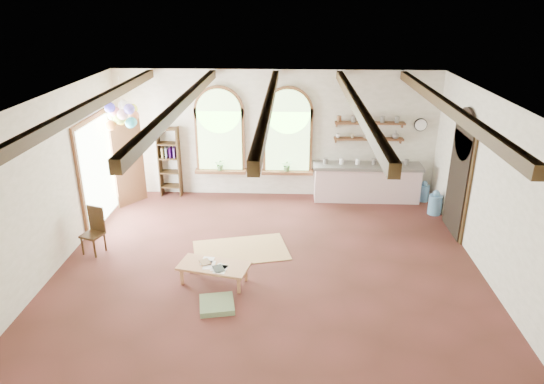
# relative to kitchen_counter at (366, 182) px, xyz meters

# --- Properties ---
(floor) EXTENTS (8.00, 8.00, 0.00)m
(floor) POSITION_rel_kitchen_counter_xyz_m (-2.30, -3.20, -0.48)
(floor) COLOR #5C2A26
(floor) RESTS_ON ground
(ceiling_beams) EXTENTS (6.20, 6.80, 0.18)m
(ceiling_beams) POSITION_rel_kitchen_counter_xyz_m (-2.30, -3.20, 2.62)
(ceiling_beams) COLOR #3D2B13
(ceiling_beams) RESTS_ON ceiling
(window_left) EXTENTS (1.30, 0.28, 2.20)m
(window_left) POSITION_rel_kitchen_counter_xyz_m (-3.70, 0.23, 1.16)
(window_left) COLOR brown
(window_left) RESTS_ON floor
(window_right) EXTENTS (1.30, 0.28, 2.20)m
(window_right) POSITION_rel_kitchen_counter_xyz_m (-2.00, 0.23, 1.16)
(window_right) COLOR brown
(window_right) RESTS_ON floor
(left_doorway) EXTENTS (0.10, 1.90, 2.50)m
(left_doorway) POSITION_rel_kitchen_counter_xyz_m (-6.25, -1.40, 0.67)
(left_doorway) COLOR brown
(left_doorway) RESTS_ON floor
(right_doorway) EXTENTS (0.10, 1.30, 2.40)m
(right_doorway) POSITION_rel_kitchen_counter_xyz_m (1.65, -1.70, 0.62)
(right_doorway) COLOR black
(right_doorway) RESTS_ON floor
(kitchen_counter) EXTENTS (2.68, 0.62, 0.94)m
(kitchen_counter) POSITION_rel_kitchen_counter_xyz_m (0.00, 0.00, 0.00)
(kitchen_counter) COLOR beige
(kitchen_counter) RESTS_ON floor
(wall_shelf_lower) EXTENTS (1.70, 0.24, 0.04)m
(wall_shelf_lower) POSITION_rel_kitchen_counter_xyz_m (0.00, 0.18, 1.07)
(wall_shelf_lower) COLOR brown
(wall_shelf_lower) RESTS_ON wall_back
(wall_shelf_upper) EXTENTS (1.70, 0.24, 0.04)m
(wall_shelf_upper) POSITION_rel_kitchen_counter_xyz_m (0.00, 0.18, 1.47)
(wall_shelf_upper) COLOR brown
(wall_shelf_upper) RESTS_ON wall_back
(wall_clock) EXTENTS (0.32, 0.04, 0.32)m
(wall_clock) POSITION_rel_kitchen_counter_xyz_m (1.25, 0.25, 1.42)
(wall_clock) COLOR black
(wall_clock) RESTS_ON wall_back
(bookshelf) EXTENTS (0.53, 0.32, 1.80)m
(bookshelf) POSITION_rel_kitchen_counter_xyz_m (-5.00, 0.12, 0.42)
(bookshelf) COLOR #3D2B13
(bookshelf) RESTS_ON floor
(coffee_table) EXTENTS (1.35, 0.83, 0.36)m
(coffee_table) POSITION_rel_kitchen_counter_xyz_m (-3.26, -3.99, -0.16)
(coffee_table) COLOR tan
(coffee_table) RESTS_ON floor
(side_chair) EXTENTS (0.48, 0.48, 0.95)m
(side_chair) POSITION_rel_kitchen_counter_xyz_m (-5.84, -2.98, -0.20)
(side_chair) COLOR #3D2B13
(side_chair) RESTS_ON floor
(floor_mat) EXTENTS (2.10, 1.58, 0.02)m
(floor_mat) POSITION_rel_kitchen_counter_xyz_m (-2.90, -2.80, -0.47)
(floor_mat) COLOR tan
(floor_mat) RESTS_ON floor
(floor_cushion) EXTENTS (0.66, 0.66, 0.10)m
(floor_cushion) POSITION_rel_kitchen_counter_xyz_m (-3.10, -4.74, -0.43)
(floor_cushion) COLOR #6A855B
(floor_cushion) RESTS_ON floor
(water_jug_a) EXTENTS (0.27, 0.27, 0.53)m
(water_jug_a) POSITION_rel_kitchen_counter_xyz_m (1.45, 0.00, -0.25)
(water_jug_a) COLOR #598FBE
(water_jug_a) RESTS_ON floor
(water_jug_b) EXTENTS (0.31, 0.31, 0.60)m
(water_jug_b) POSITION_rel_kitchen_counter_xyz_m (1.52, -0.80, -0.22)
(water_jug_b) COLOR #598FBE
(water_jug_b) RESTS_ON floor
(balloon_cluster) EXTENTS (0.77, 0.82, 1.15)m
(balloon_cluster) POSITION_rel_kitchen_counter_xyz_m (-5.71, -0.90, 1.86)
(balloon_cluster) COLOR white
(balloon_cluster) RESTS_ON floor
(table_book) EXTENTS (0.27, 0.30, 0.02)m
(table_book) POSITION_rel_kitchen_counter_xyz_m (-3.50, -3.96, -0.11)
(table_book) COLOR olive
(table_book) RESTS_ON coffee_table
(tablet) EXTENTS (0.26, 0.30, 0.01)m
(tablet) POSITION_rel_kitchen_counter_xyz_m (-3.15, -4.12, -0.11)
(tablet) COLOR black
(tablet) RESTS_ON coffee_table
(potted_plant_left) EXTENTS (0.27, 0.23, 0.30)m
(potted_plant_left) POSITION_rel_kitchen_counter_xyz_m (-3.70, 0.12, 0.37)
(potted_plant_left) COLOR #598C4C
(potted_plant_left) RESTS_ON window_left
(potted_plant_right) EXTENTS (0.27, 0.23, 0.30)m
(potted_plant_right) POSITION_rel_kitchen_counter_xyz_m (-2.00, 0.12, 0.37)
(potted_plant_right) COLOR #598C4C
(potted_plant_right) RESTS_ON window_right
(shelf_cup_a) EXTENTS (0.12, 0.10, 0.10)m
(shelf_cup_a) POSITION_rel_kitchen_counter_xyz_m (-0.75, 0.18, 1.14)
(shelf_cup_a) COLOR white
(shelf_cup_a) RESTS_ON wall_shelf_lower
(shelf_cup_b) EXTENTS (0.10, 0.10, 0.09)m
(shelf_cup_b) POSITION_rel_kitchen_counter_xyz_m (-0.40, 0.18, 1.14)
(shelf_cup_b) COLOR beige
(shelf_cup_b) RESTS_ON wall_shelf_lower
(shelf_bowl_a) EXTENTS (0.22, 0.22, 0.05)m
(shelf_bowl_a) POSITION_rel_kitchen_counter_xyz_m (-0.05, 0.18, 1.12)
(shelf_bowl_a) COLOR beige
(shelf_bowl_a) RESTS_ON wall_shelf_lower
(shelf_bowl_b) EXTENTS (0.20, 0.20, 0.06)m
(shelf_bowl_b) POSITION_rel_kitchen_counter_xyz_m (0.30, 0.18, 1.12)
(shelf_bowl_b) COLOR #8C664C
(shelf_bowl_b) RESTS_ON wall_shelf_lower
(shelf_vase) EXTENTS (0.18, 0.18, 0.19)m
(shelf_vase) POSITION_rel_kitchen_counter_xyz_m (0.65, 0.18, 1.19)
(shelf_vase) COLOR slate
(shelf_vase) RESTS_ON wall_shelf_lower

